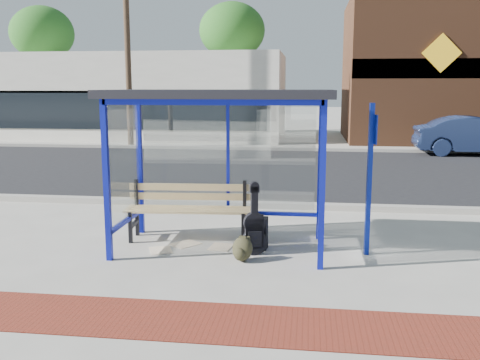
# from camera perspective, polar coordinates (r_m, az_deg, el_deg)

# --- Properties ---
(ground) EXTENTS (120.00, 120.00, 0.00)m
(ground) POSITION_cam_1_polar(r_m,az_deg,el_deg) (8.31, -2.03, -7.32)
(ground) COLOR #B2ADA0
(ground) RESTS_ON ground
(brick_paver_strip) EXTENTS (60.00, 1.00, 0.01)m
(brick_paver_strip) POSITION_cam_1_polar(r_m,az_deg,el_deg) (5.93, -6.29, -14.63)
(brick_paver_strip) COLOR maroon
(brick_paver_strip) RESTS_ON ground
(curb_near) EXTENTS (60.00, 0.25, 0.12)m
(curb_near) POSITION_cam_1_polar(r_m,az_deg,el_deg) (11.08, 0.42, -2.62)
(curb_near) COLOR gray
(curb_near) RESTS_ON ground
(street_asphalt) EXTENTS (60.00, 10.00, 0.00)m
(street_asphalt) POSITION_cam_1_polar(r_m,az_deg,el_deg) (16.08, 2.64, 1.09)
(street_asphalt) COLOR black
(street_asphalt) RESTS_ON ground
(curb_far) EXTENTS (60.00, 0.25, 0.12)m
(curb_far) POSITION_cam_1_polar(r_m,az_deg,el_deg) (21.11, 3.80, 3.35)
(curb_far) COLOR gray
(curb_far) RESTS_ON ground
(far_sidewalk) EXTENTS (60.00, 4.00, 0.01)m
(far_sidewalk) POSITION_cam_1_polar(r_m,az_deg,el_deg) (23.00, 4.11, 3.74)
(far_sidewalk) COLOR #B2ADA0
(far_sidewalk) RESTS_ON ground
(bus_shelter) EXTENTS (3.30, 1.80, 2.42)m
(bus_shelter) POSITION_cam_1_polar(r_m,az_deg,el_deg) (8.02, -2.04, 7.11)
(bus_shelter) COLOR #0E17A0
(bus_shelter) RESTS_ON ground
(storefront_white) EXTENTS (18.00, 6.04, 4.00)m
(storefront_white) POSITION_cam_1_polar(r_m,az_deg,el_deg) (27.81, -14.53, 8.63)
(storefront_white) COLOR silver
(storefront_white) RESTS_ON ground
(storefront_brown) EXTENTS (10.00, 7.08, 6.40)m
(storefront_brown) POSITION_cam_1_polar(r_m,az_deg,el_deg) (27.17, 22.06, 10.75)
(storefront_brown) COLOR #59331E
(storefront_brown) RESTS_ON ground
(tree_left) EXTENTS (3.60, 3.60, 7.03)m
(tree_left) POSITION_cam_1_polar(r_m,az_deg,el_deg) (33.67, -20.34, 14.40)
(tree_left) COLOR #4C3826
(tree_left) RESTS_ON ground
(tree_mid) EXTENTS (3.60, 3.60, 7.03)m
(tree_mid) POSITION_cam_1_polar(r_m,az_deg,el_deg) (30.29, -0.84, 15.56)
(tree_mid) COLOR #4C3826
(tree_mid) RESTS_ON ground
(utility_pole_west) EXTENTS (1.60, 0.24, 8.00)m
(utility_pole_west) POSITION_cam_1_polar(r_m,az_deg,el_deg) (22.52, -11.91, 13.88)
(utility_pole_west) COLOR #4C3826
(utility_pole_west) RESTS_ON ground
(bench) EXTENTS (2.06, 0.63, 0.96)m
(bench) POSITION_cam_1_polar(r_m,az_deg,el_deg) (8.73, -5.47, -2.83)
(bench) COLOR black
(bench) RESTS_ON ground
(guitar_bag) EXTENTS (0.39, 0.21, 1.04)m
(guitar_bag) POSITION_cam_1_polar(r_m,az_deg,el_deg) (7.92, 1.53, -5.33)
(guitar_bag) COLOR black
(guitar_bag) RESTS_ON ground
(suitcase) EXTENTS (0.33, 0.24, 0.55)m
(suitcase) POSITION_cam_1_polar(r_m,az_deg,el_deg) (8.22, 1.82, -5.68)
(suitcase) COLOR black
(suitcase) RESTS_ON ground
(backpack) EXTENTS (0.35, 0.33, 0.36)m
(backpack) POSITION_cam_1_polar(r_m,az_deg,el_deg) (7.69, 0.21, -7.42)
(backpack) COLOR black
(backpack) RESTS_ON ground
(sign_post) EXTENTS (0.11, 0.28, 2.24)m
(sign_post) POSITION_cam_1_polar(r_m,az_deg,el_deg) (7.97, 13.71, 0.94)
(sign_post) COLOR navy
(sign_post) RESTS_ON ground
(newspaper_a) EXTENTS (0.46, 0.50, 0.01)m
(newspaper_a) POSITION_cam_1_polar(r_m,az_deg,el_deg) (8.30, -8.45, -7.42)
(newspaper_a) COLOR white
(newspaper_a) RESTS_ON ground
(newspaper_b) EXTENTS (0.39, 0.46, 0.01)m
(newspaper_b) POSITION_cam_1_polar(r_m,az_deg,el_deg) (8.38, -2.07, -7.16)
(newspaper_b) COLOR white
(newspaper_b) RESTS_ON ground
(newspaper_c) EXTENTS (0.53, 0.55, 0.01)m
(newspaper_c) POSITION_cam_1_polar(r_m,az_deg,el_deg) (8.57, -5.86, -6.81)
(newspaper_c) COLOR white
(newspaper_c) RESTS_ON ground
(parked_car) EXTENTS (4.35, 1.63, 1.42)m
(parked_car) POSITION_cam_1_polar(r_m,az_deg,el_deg) (21.29, 23.88, 4.33)
(parked_car) COLOR #1A274B
(parked_car) RESTS_ON ground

